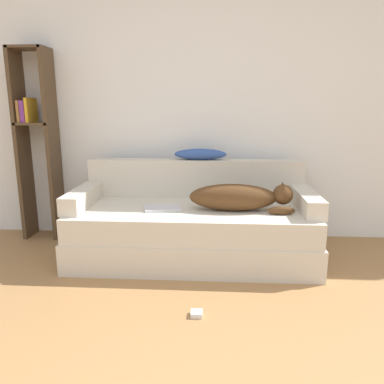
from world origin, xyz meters
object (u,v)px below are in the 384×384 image
object	(u,v)px
laptop	(162,208)
power_adapter	(197,314)
throw_pillow	(200,154)
couch	(193,233)
bookshelf	(36,137)
dog	(240,197)

from	to	relation	value
laptop	power_adapter	xyz separation A→B (m)	(0.32, -0.84, -0.44)
laptop	throw_pillow	xyz separation A→B (m)	(0.29, 0.47, 0.38)
throw_pillow	couch	bearing A→B (deg)	-96.74
throw_pillow	power_adapter	world-z (taller)	throw_pillow
bookshelf	power_adapter	world-z (taller)	bookshelf
dog	throw_pillow	size ratio (longest dim) A/B	1.74
couch	laptop	world-z (taller)	laptop
throw_pillow	bookshelf	distance (m)	1.57
couch	bookshelf	bearing A→B (deg)	163.04
dog	power_adapter	distance (m)	1.04
laptop	power_adapter	bearing A→B (deg)	-82.75
couch	power_adapter	xyz separation A→B (m)	(0.08, -0.92, -0.21)
bookshelf	power_adapter	bearing A→B (deg)	-40.88
laptop	bookshelf	bearing A→B (deg)	143.18
dog	couch	bearing A→B (deg)	167.85
throw_pillow	power_adapter	distance (m)	1.55
throw_pillow	dog	bearing A→B (deg)	-54.66
dog	laptop	bearing A→B (deg)	179.67
couch	power_adapter	distance (m)	0.94
laptop	bookshelf	xyz separation A→B (m)	(-1.27, 0.54, 0.52)
throw_pillow	bookshelf	size ratio (longest dim) A/B	0.27
throw_pillow	power_adapter	size ratio (longest dim) A/B	6.56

